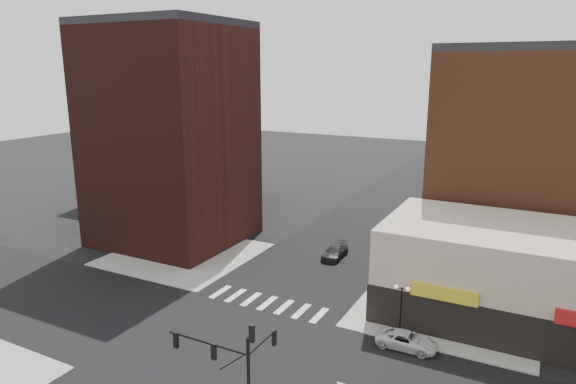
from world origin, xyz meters
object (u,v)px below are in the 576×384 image
at_px(traffic_signal, 237,364).
at_px(white_suv, 407,340).
at_px(street_lamp_ne, 401,298).
at_px(dark_sedan_north, 335,252).

bearing_deg(traffic_signal, white_suv, 68.23).
height_order(street_lamp_ne, dark_sedan_north, street_lamp_ne).
height_order(traffic_signal, white_suv, traffic_signal).
bearing_deg(traffic_signal, street_lamp_ne, 73.25).
xyz_separation_m(street_lamp_ne, dark_sedan_north, (-11.08, 13.52, -2.60)).
bearing_deg(white_suv, dark_sedan_north, 37.38).
relative_size(street_lamp_ne, white_suv, 0.91).
relative_size(white_suv, dark_sedan_north, 0.96).
xyz_separation_m(white_suv, dark_sedan_north, (-12.04, 15.02, 0.06)).
distance_m(traffic_signal, dark_sedan_north, 30.33).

